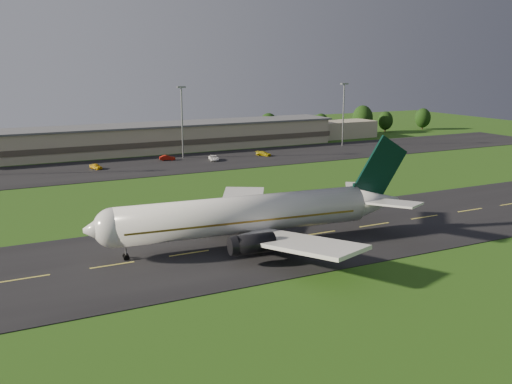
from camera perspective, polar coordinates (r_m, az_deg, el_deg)
name	(u,v)px	position (r m, az deg, el deg)	size (l,w,h in m)	color
ground	(319,234)	(92.08, 6.33, -4.19)	(360.00, 360.00, 0.00)	#224411
taxiway	(319,234)	(92.06, 6.33, -4.16)	(220.00, 30.00, 0.10)	black
apron	(175,164)	(155.88, -8.06, 2.83)	(260.00, 30.00, 0.10)	black
airliner	(249,215)	(84.85, -0.67, -2.31)	(51.27, 42.01, 15.57)	silver
terminal	(170,137)	(180.00, -8.61, 5.42)	(145.00, 16.00, 8.40)	tan
light_mast_centre	(182,113)	(163.35, -7.42, 7.79)	(2.40, 1.20, 20.35)	gray
light_mast_east	(344,107)	(188.49, 8.75, 8.42)	(2.40, 1.20, 20.35)	gray
tree_line	(240,127)	(198.79, -1.62, 6.52)	(196.30, 9.72, 10.75)	black
service_vehicle_a	(96,166)	(151.71, -15.71, 2.48)	(1.64, 4.08, 1.39)	#E6AF0D
service_vehicle_b	(167,158)	(161.10, -8.86, 3.40)	(1.52, 4.36, 1.44)	maroon
service_vehicle_c	(214,158)	(159.29, -4.25, 3.41)	(2.36, 5.12, 1.42)	white
service_vehicle_d	(264,154)	(166.90, 0.77, 3.87)	(1.89, 4.64, 1.35)	gold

